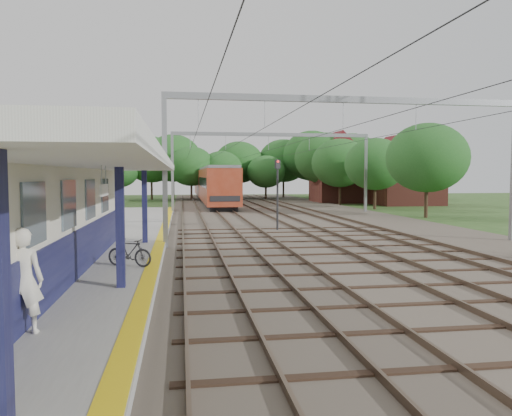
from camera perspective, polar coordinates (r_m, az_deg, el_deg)
ground at (r=9.28m, az=20.68°, el=-17.50°), size 160.00×160.00×0.00m
ballast_bed at (r=38.57m, az=3.89°, el=-1.15°), size 18.00×90.00×0.10m
platform at (r=21.99m, az=-16.90°, el=-4.66°), size 5.00×52.00×0.35m
yellow_stripe at (r=21.75m, az=-11.02°, el=-4.18°), size 0.45×52.00×0.01m
station_building at (r=15.29m, az=-25.98°, el=-1.45°), size 3.41×18.00×3.40m
canopy at (r=13.97m, az=-23.05°, el=4.75°), size 6.40×20.00×3.44m
rail_tracks at (r=38.10m, az=0.22°, el=-1.01°), size 11.80×88.00×0.15m
catenary_system at (r=33.77m, az=4.65°, el=7.43°), size 17.22×88.00×7.00m
tree_band at (r=65.18m, az=-1.39°, el=5.13°), size 31.72×30.88×8.82m
house_near at (r=59.20m, az=16.76°, el=3.25°), size 7.00×6.12×7.89m
house_far at (r=62.89m, az=10.29°, el=3.59°), size 8.00×6.12×8.66m
person at (r=10.41m, az=-25.09°, el=-7.52°), size 0.74×0.49×2.01m
bicycle at (r=16.85m, az=-14.26°, el=-4.93°), size 1.61×1.03×0.94m
train at (r=63.32m, az=-5.13°, el=2.79°), size 3.17×39.47×4.15m
signal_post at (r=29.51m, az=2.47°, el=2.45°), size 0.33×0.30×4.26m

